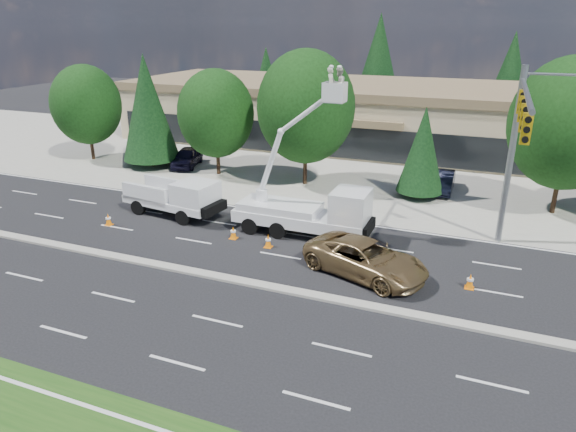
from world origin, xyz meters
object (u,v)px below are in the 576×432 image
at_px(signal_mast, 517,136).
at_px(minivan, 366,258).
at_px(utility_pickup, 177,201).
at_px(bucket_truck, 312,203).

height_order(signal_mast, minivan, signal_mast).
height_order(utility_pickup, minivan, utility_pickup).
distance_m(utility_pickup, bucket_truck, 8.47).
bearing_deg(signal_mast, utility_pickup, -177.11).
relative_size(signal_mast, minivan, 1.75).
distance_m(signal_mast, minivan, 8.81).
xyz_separation_m(utility_pickup, bucket_truck, (8.41, 0.06, 0.95)).
bearing_deg(utility_pickup, minivan, -7.63).
relative_size(utility_pickup, bucket_truck, 0.69).
bearing_deg(bucket_truck, utility_pickup, -179.53).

